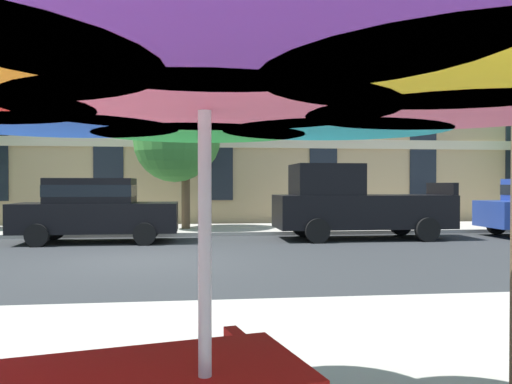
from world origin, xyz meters
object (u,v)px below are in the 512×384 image
at_px(pickup_black, 354,204).
at_px(patio_umbrella, 205,66).
at_px(street_tree_middle, 178,135).
at_px(sedan_black, 95,208).

distance_m(pickup_black, patio_umbrella, 13.60).
xyz_separation_m(street_tree_middle, patio_umbrella, (0.47, -15.60, -1.13)).
height_order(sedan_black, patio_umbrella, patio_umbrella).
height_order(pickup_black, patio_umbrella, patio_umbrella).
height_order(sedan_black, street_tree_middle, street_tree_middle).
height_order(pickup_black, street_tree_middle, street_tree_middle).
xyz_separation_m(pickup_black, patio_umbrella, (-4.73, -12.70, 1.12)).
xyz_separation_m(pickup_black, street_tree_middle, (-5.20, 2.90, 2.25)).
bearing_deg(pickup_black, patio_umbrella, -110.42).
xyz_separation_m(sedan_black, street_tree_middle, (2.21, 2.90, 2.32)).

